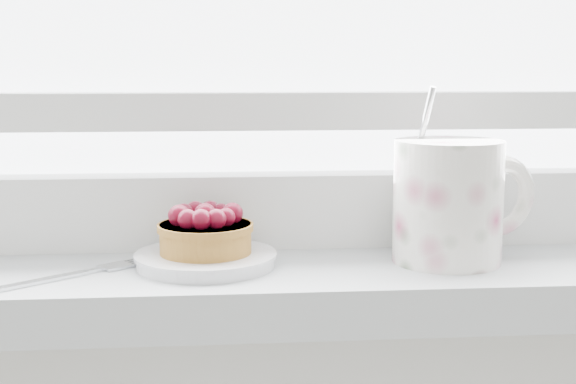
{
  "coord_description": "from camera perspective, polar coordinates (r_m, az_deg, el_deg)",
  "views": [
    {
      "loc": [
        -0.05,
        1.21,
        1.11
      ],
      "look_at": [
        0.01,
        1.88,
        1.01
      ],
      "focal_mm": 50.0,
      "sensor_mm": 36.0,
      "label": 1
    }
  ],
  "objects": [
    {
      "name": "saucer",
      "position": [
        0.7,
        -5.86,
        -4.8
      ],
      "size": [
        0.12,
        0.12,
        0.01
      ],
      "primitive_type": "cylinder",
      "color": "silver",
      "rests_on": "windowsill"
    },
    {
      "name": "raspberry_tart",
      "position": [
        0.7,
        -5.91,
        -2.78
      ],
      "size": [
        0.08,
        0.08,
        0.04
      ],
      "color": "#905D1F",
      "rests_on": "saucer"
    },
    {
      "name": "fork",
      "position": [
        0.69,
        -15.27,
        -5.73
      ],
      "size": [
        0.14,
        0.12,
        0.0
      ],
      "color": "silver",
      "rests_on": "windowsill"
    },
    {
      "name": "floral_mug",
      "position": [
        0.72,
        11.55,
        -0.46
      ],
      "size": [
        0.15,
        0.12,
        0.16
      ],
      "color": "white",
      "rests_on": "windowsill"
    }
  ]
}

